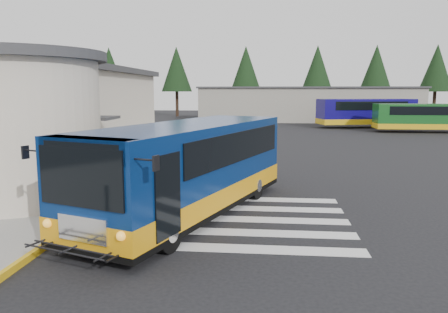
{
  "coord_description": "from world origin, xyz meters",
  "views": [
    {
      "loc": [
        1.13,
        -13.06,
        3.7
      ],
      "look_at": [
        -0.12,
        -0.5,
        1.8
      ],
      "focal_mm": 35.0,
      "sensor_mm": 36.0,
      "label": 1
    }
  ],
  "objects": [
    {
      "name": "ground",
      "position": [
        0.0,
        0.0,
        0.0
      ],
      "size": [
        140.0,
        140.0,
        0.0
      ],
      "primitive_type": "plane",
      "color": "black",
      "rests_on": "ground"
    },
    {
      "name": "sidewalk",
      "position": [
        -9.0,
        4.0,
        0.07
      ],
      "size": [
        10.0,
        34.0,
        0.15
      ],
      "primitive_type": "cube",
      "color": "gray",
      "rests_on": "ground"
    },
    {
      "name": "curb_strip",
      "position": [
        -4.05,
        4.0,
        0.08
      ],
      "size": [
        0.12,
        34.0,
        0.16
      ],
      "primitive_type": "cube",
      "color": "gold",
      "rests_on": "ground"
    },
    {
      "name": "station_building",
      "position": [
        -10.84,
        6.91,
        2.57
      ],
      "size": [
        12.7,
        18.7,
        4.8
      ],
      "color": "beige",
      "rests_on": "ground"
    },
    {
      "name": "crosswalk",
      "position": [
        -0.5,
        -0.8,
        0.01
      ],
      "size": [
        8.0,
        5.35,
        0.01
      ],
      "color": "silver",
      "rests_on": "ground"
    },
    {
      "name": "depot_building",
      "position": [
        6.0,
        42.0,
        2.11
      ],
      "size": [
        26.4,
        8.4,
        4.2
      ],
      "color": "gray",
      "rests_on": "ground"
    },
    {
      "name": "tree_line",
      "position": [
        6.29,
        50.0,
        6.77
      ],
      "size": [
        58.4,
        4.4,
        10.0
      ],
      "color": "black",
      "rests_on": "ground"
    },
    {
      "name": "transit_bus",
      "position": [
        -1.17,
        -0.43,
        1.31
      ],
      "size": [
        5.83,
        9.94,
        2.74
      ],
      "rotation": [
        0.0,
        0.0,
        -0.34
      ],
      "color": "navy",
      "rests_on": "ground"
    },
    {
      "name": "far_bus_a",
      "position": [
        11.08,
        32.56,
        1.62
      ],
      "size": [
        10.03,
        4.83,
        2.49
      ],
      "rotation": [
        0.0,
        0.0,
        1.8
      ],
      "color": "#0F085E",
      "rests_on": "ground"
    },
    {
      "name": "far_bus_b",
      "position": [
        15.13,
        27.81,
        1.43
      ],
      "size": [
        8.52,
        2.41,
        2.2
      ],
      "rotation": [
        0.0,
        0.0,
        1.57
      ],
      "color": "#15501C",
      "rests_on": "ground"
    }
  ]
}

